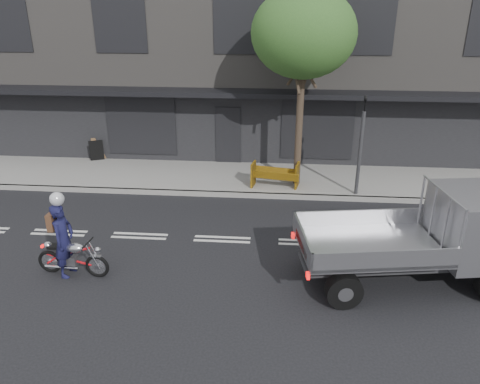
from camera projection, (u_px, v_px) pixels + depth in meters
name	position (u px, v px, depth m)	size (l,w,h in m)	color
ground	(222.00, 239.00, 13.29)	(80.00, 80.00, 0.00)	black
sidewalk	(237.00, 178.00, 17.58)	(32.00, 3.20, 0.15)	gray
kerb	(233.00, 194.00, 16.11)	(32.00, 0.20, 0.15)	gray
building_main	(249.00, 51.00, 22.13)	(26.00, 10.00, 8.00)	slate
street_tree	(304.00, 34.00, 14.94)	(3.40, 3.40, 6.74)	#382B21
traffic_light_pole	(360.00, 152.00, 15.40)	(0.12, 0.12, 3.50)	#2D2D30
motorcycle	(72.00, 257.00, 11.44)	(1.87, 0.54, 0.96)	black
rider	(64.00, 240.00, 11.28)	(0.69, 0.45, 1.88)	#16163C
flatbed_ute	(458.00, 229.00, 10.93)	(5.35, 2.81, 2.36)	black
construction_barrier	(275.00, 177.00, 16.18)	(1.65, 0.66, 0.92)	orange
sandwich_board	(97.00, 150.00, 19.03)	(0.56, 0.37, 0.88)	black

